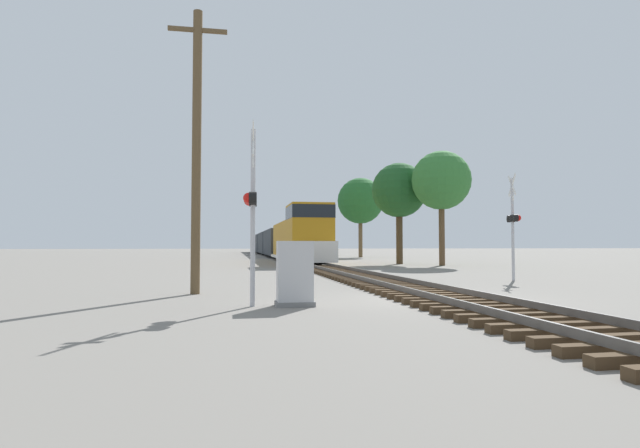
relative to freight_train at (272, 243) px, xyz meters
name	(u,v)px	position (x,y,z in m)	size (l,w,h in m)	color
ground_plane	(437,300)	(0.00, -57.00, -1.81)	(400.00, 400.00, 0.00)	slate
rail_track_bed	(437,295)	(0.00, -57.00, -1.68)	(2.60, 160.00, 0.31)	#42301E
freight_train	(272,243)	(0.00, 0.00, 0.00)	(3.04, 78.05, 4.44)	#B77A14
crossing_signal_near	(252,203)	(-5.06, -57.67, 0.71)	(0.36, 1.01, 4.49)	#B7B7BC
crossing_signal_far	(513,220)	(6.05, -50.83, 0.70)	(0.50, 1.01, 4.47)	#B7B7BC
relay_cabinet	(295,274)	(-4.01, -57.76, -1.03)	(0.94, 0.64, 1.58)	slate
utility_pole	(197,147)	(-6.62, -54.25, 2.71)	(1.80, 0.28, 8.76)	brown
tree_far_right	(441,181)	(9.56, -35.67, 4.38)	(4.31, 4.31, 8.39)	brown
tree_mid_background	(399,191)	(7.48, -32.33, 3.97)	(4.31, 4.31, 7.99)	#473521
tree_deep_background	(360,201)	(9.93, -10.91, 5.07)	(5.60, 5.60, 9.71)	brown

